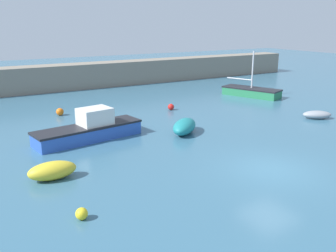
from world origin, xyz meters
name	(u,v)px	position (x,y,z in m)	size (l,w,h in m)	color
ground_plane	(271,171)	(0.00, 0.00, -0.10)	(120.00, 120.00, 0.20)	#38667F
harbor_breakwater	(87,75)	(0.00, 26.05, 1.25)	(52.70, 2.58, 2.50)	gray
dinghy_near_pier	(317,115)	(9.75, 5.22, 0.29)	(2.16, 1.82, 0.57)	gray
motorboat_grey_hull	(90,129)	(-5.71, 8.73, 0.63)	(6.55, 2.68, 1.81)	#2D56B7
open_tender_yellow	(184,126)	(-0.32, 6.96, 0.45)	(2.81, 2.71, 0.89)	teal
sailboat_twin_hulled	(251,92)	(11.44, 13.79, 0.41)	(3.54, 5.56, 4.10)	#287A4C
fishing_dinghy_green	(52,171)	(-9.06, 4.06, 0.40)	(2.12, 1.08, 0.80)	yellow
mooring_buoy_red	(171,107)	(2.21, 12.78, 0.25)	(0.49, 0.49, 0.49)	red
mooring_buoy_orange	(60,112)	(-5.70, 15.43, 0.27)	(0.55, 0.55, 0.55)	orange
mooring_buoy_yellow	(82,214)	(-9.06, 0.05, 0.22)	(0.44, 0.44, 0.44)	yellow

